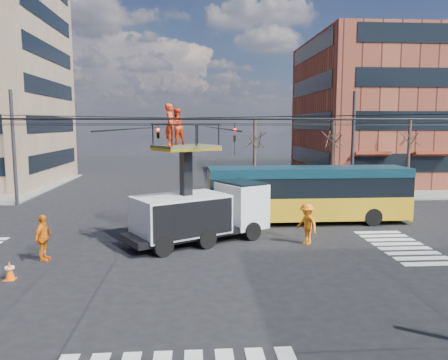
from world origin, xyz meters
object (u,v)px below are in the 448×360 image
at_px(utility_truck, 201,199).
at_px(worker_ground, 43,238).
at_px(city_bus, 307,193).
at_px(traffic_cone, 10,270).
at_px(flagger, 307,224).

bearing_deg(utility_truck, worker_ground, 171.02).
distance_m(utility_truck, worker_ground, 7.14).
height_order(city_bus, traffic_cone, city_bus).
height_order(worker_ground, flagger, flagger).
bearing_deg(worker_ground, traffic_cone, 178.56).
xyz_separation_m(city_bus, flagger, (-1.21, -4.57, -0.75)).
height_order(utility_truck, traffic_cone, utility_truck).
relative_size(utility_truck, city_bus, 0.63).
height_order(utility_truck, flagger, utility_truck).
bearing_deg(flagger, worker_ground, -108.97).
height_order(traffic_cone, worker_ground, worker_ground).
bearing_deg(utility_truck, flagger, -38.95).
distance_m(worker_ground, flagger, 11.69).
bearing_deg(city_bus, utility_truck, -148.93).
bearing_deg(worker_ground, flagger, -71.10).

